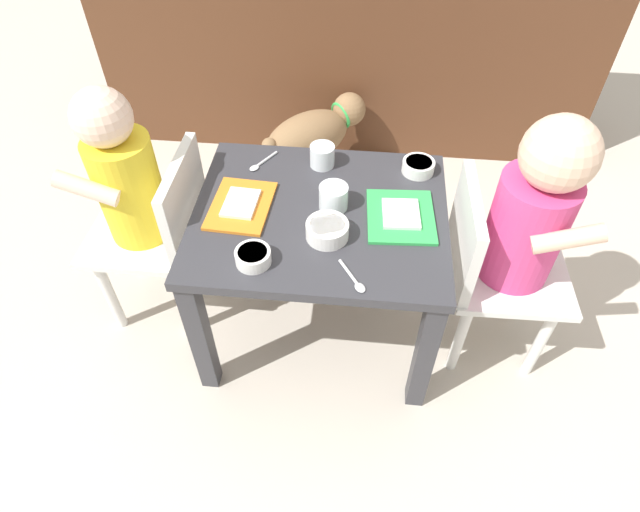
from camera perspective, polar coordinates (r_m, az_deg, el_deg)
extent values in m
plane|color=beige|center=(1.57, 0.00, -6.94)|extent=(7.00, 7.00, 0.00)
cube|color=#56331E|center=(2.09, 2.99, 23.80)|extent=(1.77, 0.34, 0.89)
cube|color=#333338|center=(1.26, 0.00, 4.27)|extent=(0.59, 0.50, 0.03)
cube|color=#333338|center=(1.32, -12.64, -8.34)|extent=(0.04, 0.04, 0.40)
cube|color=#333338|center=(1.29, 11.08, -10.34)|extent=(0.04, 0.04, 0.40)
cube|color=#333338|center=(1.60, -8.78, 4.54)|extent=(0.04, 0.04, 0.40)
cube|color=#333338|center=(1.57, 10.56, 3.20)|extent=(0.04, 0.04, 0.40)
cube|color=silver|center=(1.48, -18.19, 2.43)|extent=(0.28, 0.28, 0.02)
cube|color=silver|center=(1.35, -14.33, 5.66)|extent=(0.03, 0.27, 0.22)
cylinder|color=yellow|center=(1.38, -19.59, 6.77)|extent=(0.16, 0.16, 0.28)
sphere|color=beige|center=(1.28, -22.26, 13.53)|extent=(0.13, 0.13, 0.13)
cylinder|color=silver|center=(1.68, -19.11, 1.49)|extent=(0.03, 0.03, 0.28)
cylinder|color=silver|center=(1.56, -21.51, -3.75)|extent=(0.03, 0.03, 0.28)
cylinder|color=silver|center=(1.61, -12.58, 0.98)|extent=(0.03, 0.03, 0.28)
cylinder|color=silver|center=(1.49, -14.55, -4.56)|extent=(0.03, 0.03, 0.28)
cylinder|color=beige|center=(1.43, -20.93, 11.24)|extent=(0.15, 0.04, 0.09)
cylinder|color=beige|center=(1.30, -23.61, 6.60)|extent=(0.15, 0.04, 0.09)
cube|color=silver|center=(1.39, 19.47, -1.51)|extent=(0.29, 0.29, 0.02)
cube|color=silver|center=(1.28, 15.26, 2.33)|extent=(0.03, 0.27, 0.22)
cylinder|color=#D83F7F|center=(1.29, 21.04, 2.74)|extent=(0.17, 0.17, 0.27)
sphere|color=beige|center=(1.17, 24.20, 9.91)|extent=(0.16, 0.16, 0.16)
cylinder|color=silver|center=(1.47, 22.44, -8.43)|extent=(0.03, 0.03, 0.28)
cylinder|color=silver|center=(1.59, 21.09, -2.51)|extent=(0.03, 0.03, 0.28)
cylinder|color=silver|center=(1.41, 14.71, -8.28)|extent=(0.03, 0.03, 0.28)
cylinder|color=silver|center=(1.54, 13.99, -2.16)|extent=(0.03, 0.03, 0.28)
cylinder|color=beige|center=(1.20, 24.90, 1.66)|extent=(0.15, 0.04, 0.09)
cylinder|color=beige|center=(1.33, 23.11, 7.53)|extent=(0.15, 0.04, 0.09)
ellipsoid|color=olive|center=(1.89, -1.37, 12.52)|extent=(0.35, 0.35, 0.17)
sphere|color=olive|center=(1.97, 3.14, 15.35)|extent=(0.12, 0.12, 0.12)
sphere|color=black|center=(1.99, 4.08, 15.60)|extent=(0.05, 0.05, 0.05)
torus|color=green|center=(1.96, 2.34, 14.74)|extent=(0.09, 0.09, 0.10)
sphere|color=olive|center=(1.81, -5.43, 11.68)|extent=(0.05, 0.05, 0.05)
cylinder|color=olive|center=(1.98, 1.70, 9.56)|extent=(0.04, 0.04, 0.12)
cylinder|color=olive|center=(2.05, -0.11, 10.97)|extent=(0.04, 0.04, 0.12)
cylinder|color=olive|center=(1.90, -2.58, 7.59)|extent=(0.04, 0.04, 0.12)
cylinder|color=olive|center=(1.97, -4.32, 9.10)|extent=(0.04, 0.04, 0.12)
cube|color=orange|center=(1.28, -8.38, 5.47)|extent=(0.15, 0.19, 0.01)
cube|color=white|center=(1.27, -8.42, 5.74)|extent=(0.08, 0.11, 0.01)
cube|color=green|center=(1.25, 8.59, 4.34)|extent=(0.16, 0.19, 0.01)
cube|color=white|center=(1.24, 8.63, 4.61)|extent=(0.09, 0.10, 0.01)
cylinder|color=white|center=(1.37, 0.24, 10.63)|extent=(0.06, 0.06, 0.06)
cylinder|color=silver|center=(1.37, 0.24, 10.34)|extent=(0.05, 0.05, 0.04)
cylinder|color=white|center=(1.24, 1.44, 6.29)|extent=(0.07, 0.07, 0.06)
cylinder|color=silver|center=(1.25, 1.44, 5.97)|extent=(0.06, 0.06, 0.04)
cylinder|color=white|center=(1.18, 0.78, 2.75)|extent=(0.10, 0.10, 0.04)
cylinder|color=gold|center=(1.17, 0.78, 3.31)|extent=(0.08, 0.08, 0.01)
cylinder|color=white|center=(1.38, 10.43, 9.36)|extent=(0.08, 0.08, 0.03)
cylinder|color=#B26633|center=(1.37, 10.50, 9.77)|extent=(0.07, 0.07, 0.01)
cylinder|color=white|center=(1.13, -7.15, -0.09)|extent=(0.08, 0.08, 0.03)
cylinder|color=#D84C33|center=(1.12, -7.21, 0.35)|extent=(0.06, 0.06, 0.01)
cylinder|color=silver|center=(1.11, 3.05, -1.72)|extent=(0.05, 0.07, 0.01)
ellipsoid|color=silver|center=(1.09, 4.29, -3.39)|extent=(0.03, 0.03, 0.01)
cylinder|color=silver|center=(1.41, -5.67, 10.26)|extent=(0.05, 0.07, 0.01)
ellipsoid|color=silver|center=(1.38, -7.01, 9.30)|extent=(0.03, 0.03, 0.01)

